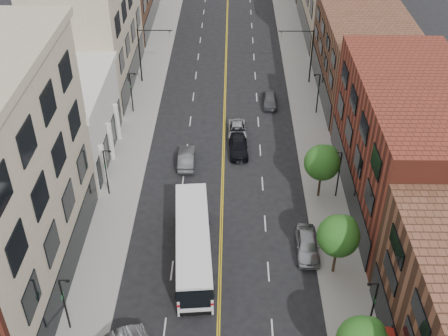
{
  "coord_description": "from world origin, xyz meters",
  "views": [
    {
      "loc": [
        0.81,
        -18.69,
        34.01
      ],
      "look_at": [
        0.21,
        21.67,
        5.0
      ],
      "focal_mm": 45.0,
      "sensor_mm": 36.0,
      "label": 1
    }
  ],
  "objects_px": {
    "car_lane_behind": "(186,158)",
    "car_lane_c": "(270,100)",
    "city_bus": "(193,243)",
    "car_lane_b": "(237,130)",
    "car_lane_a": "(238,147)",
    "car_parked_far": "(307,245)"
  },
  "relations": [
    {
      "from": "car_parked_far",
      "to": "city_bus",
      "type": "bearing_deg",
      "value": -172.57
    },
    {
      "from": "city_bus",
      "to": "car_lane_c",
      "type": "distance_m",
      "value": 27.76
    },
    {
      "from": "car_lane_behind",
      "to": "car_lane_c",
      "type": "bearing_deg",
      "value": -127.92
    },
    {
      "from": "city_bus",
      "to": "car_parked_far",
      "type": "height_order",
      "value": "city_bus"
    },
    {
      "from": "city_bus",
      "to": "car_lane_c",
      "type": "height_order",
      "value": "city_bus"
    },
    {
      "from": "city_bus",
      "to": "car_lane_c",
      "type": "relative_size",
      "value": 2.99
    },
    {
      "from": "car_parked_far",
      "to": "car_lane_a",
      "type": "distance_m",
      "value": 16.31
    },
    {
      "from": "car_parked_far",
      "to": "car_lane_b",
      "type": "xyz_separation_m",
      "value": [
        -5.9,
        18.66,
        -0.18
      ]
    },
    {
      "from": "car_lane_behind",
      "to": "car_lane_c",
      "type": "height_order",
      "value": "car_lane_behind"
    },
    {
      "from": "car_lane_a",
      "to": "car_lane_c",
      "type": "xyz_separation_m",
      "value": [
        3.89,
        10.39,
        0.02
      ]
    },
    {
      "from": "car_lane_b",
      "to": "car_lane_c",
      "type": "bearing_deg",
      "value": 58.63
    },
    {
      "from": "car_lane_behind",
      "to": "car_lane_b",
      "type": "height_order",
      "value": "car_lane_behind"
    },
    {
      "from": "city_bus",
      "to": "car_lane_behind",
      "type": "height_order",
      "value": "city_bus"
    },
    {
      "from": "car_lane_behind",
      "to": "car_lane_c",
      "type": "xyz_separation_m",
      "value": [
        9.32,
        12.7,
        -0.04
      ]
    },
    {
      "from": "car_parked_far",
      "to": "car_lane_behind",
      "type": "height_order",
      "value": "car_parked_far"
    },
    {
      "from": "city_bus",
      "to": "car_lane_b",
      "type": "relative_size",
      "value": 2.79
    },
    {
      "from": "car_parked_far",
      "to": "car_lane_a",
      "type": "xyz_separation_m",
      "value": [
        -5.79,
        15.25,
        -0.11
      ]
    },
    {
      "from": "car_lane_a",
      "to": "car_lane_b",
      "type": "xyz_separation_m",
      "value": [
        -0.11,
        3.4,
        -0.08
      ]
    },
    {
      "from": "car_lane_behind",
      "to": "car_lane_a",
      "type": "relative_size",
      "value": 0.95
    },
    {
      "from": "car_lane_c",
      "to": "car_lane_behind",
      "type": "bearing_deg",
      "value": -124.87
    },
    {
      "from": "car_lane_b",
      "to": "car_parked_far",
      "type": "bearing_deg",
      "value": -74.03
    },
    {
      "from": "car_lane_c",
      "to": "car_lane_b",
      "type": "bearing_deg",
      "value": -118.37
    }
  ]
}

